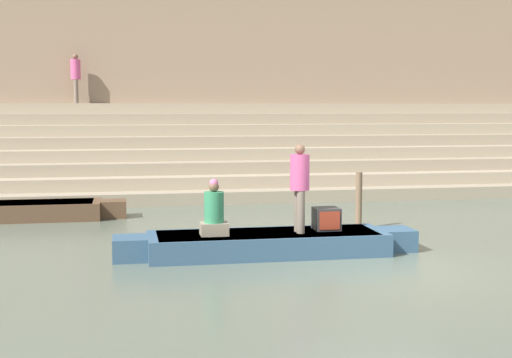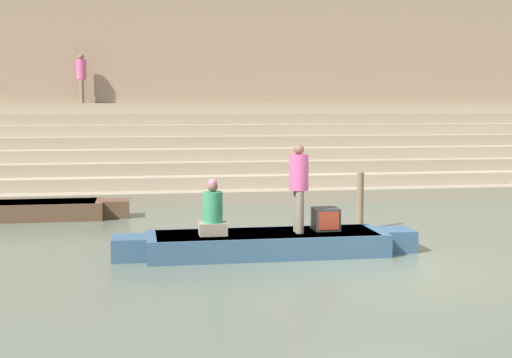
% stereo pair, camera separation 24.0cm
% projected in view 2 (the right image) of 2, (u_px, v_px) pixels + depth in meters
% --- Properties ---
extents(ground_plane, '(120.00, 120.00, 0.00)m').
position_uv_depth(ground_plane, '(382.00, 270.00, 12.20)').
color(ground_plane, '#566051').
extents(ghat_steps, '(36.00, 6.22, 2.93)m').
position_uv_depth(ghat_steps, '(259.00, 158.00, 24.41)').
color(ghat_steps, gray).
rests_on(ghat_steps, ground).
extents(back_wall, '(34.20, 1.28, 8.30)m').
position_uv_depth(back_wall, '(246.00, 72.00, 26.85)').
color(back_wall, '#937A60').
rests_on(back_wall, ground).
extents(rowboat_main, '(5.75, 1.49, 0.42)m').
position_uv_depth(rowboat_main, '(266.00, 243.00, 13.45)').
color(rowboat_main, '#33516B').
rests_on(rowboat_main, ground).
extents(person_standing, '(0.36, 0.36, 1.67)m').
position_uv_depth(person_standing, '(299.00, 182.00, 13.36)').
color(person_standing, '#756656').
rests_on(person_standing, rowboat_main).
extents(person_rowing, '(0.51, 0.40, 1.05)m').
position_uv_depth(person_rowing, '(213.00, 213.00, 13.15)').
color(person_rowing, gray).
rests_on(person_rowing, rowboat_main).
extents(tv_set, '(0.48, 0.49, 0.43)m').
position_uv_depth(tv_set, '(326.00, 219.00, 13.72)').
color(tv_set, '#2D2D2D').
rests_on(tv_set, rowboat_main).
extents(moored_boat_shore, '(5.83, 1.30, 0.43)m').
position_uv_depth(moored_boat_shore, '(10.00, 210.00, 17.68)').
color(moored_boat_shore, brown).
rests_on(moored_boat_shore, ground).
extents(mooring_post, '(0.15, 0.15, 1.31)m').
position_uv_depth(mooring_post, '(360.00, 201.00, 16.20)').
color(mooring_post, brown).
rests_on(mooring_post, ground).
extents(person_on_steps, '(0.34, 0.34, 1.72)m').
position_uv_depth(person_on_steps, '(82.00, 75.00, 24.93)').
color(person_on_steps, '#756656').
rests_on(person_on_steps, ghat_steps).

